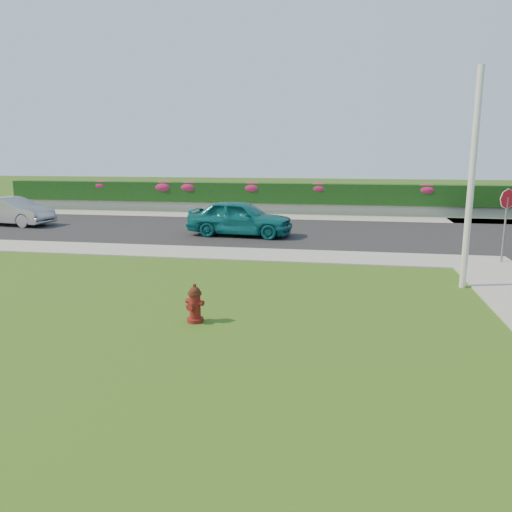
% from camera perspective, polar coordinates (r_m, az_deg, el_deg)
% --- Properties ---
extents(ground, '(120.00, 120.00, 0.00)m').
position_cam_1_polar(ground, '(8.39, -10.01, -12.22)').
color(ground, black).
rests_on(ground, ground).
extents(street_far, '(26.00, 8.00, 0.04)m').
position_cam_1_polar(street_far, '(22.79, -9.96, 3.10)').
color(street_far, black).
rests_on(street_far, ground).
extents(sidewalk_far, '(24.00, 2.00, 0.04)m').
position_cam_1_polar(sidewalk_far, '(18.68, -18.04, 0.80)').
color(sidewalk_far, gray).
rests_on(sidewalk_far, ground).
extents(curb_corner, '(2.00, 2.00, 0.04)m').
position_cam_1_polar(curb_corner, '(17.08, 24.28, -0.65)').
color(curb_corner, gray).
rests_on(curb_corner, ground).
extents(sidewalk_beyond, '(34.00, 2.00, 0.04)m').
position_cam_1_polar(sidewalk_beyond, '(26.65, 1.87, 4.51)').
color(sidewalk_beyond, gray).
rests_on(sidewalk_beyond, ground).
extents(retaining_wall, '(34.00, 0.40, 0.60)m').
position_cam_1_polar(retaining_wall, '(28.10, 2.31, 5.45)').
color(retaining_wall, gray).
rests_on(retaining_wall, ground).
extents(hedge, '(32.00, 0.90, 1.10)m').
position_cam_1_polar(hedge, '(28.12, 2.35, 7.20)').
color(hedge, black).
rests_on(hedge, retaining_wall).
extents(fire_hydrant, '(0.41, 0.39, 0.79)m').
position_cam_1_polar(fire_hydrant, '(10.20, -7.02, -5.48)').
color(fire_hydrant, '#4D0D0C').
rests_on(fire_hydrant, ground).
extents(sedan_teal, '(4.41, 2.10, 1.46)m').
position_cam_1_polar(sedan_teal, '(20.39, -1.82, 4.39)').
color(sedan_teal, '#0D5F64').
rests_on(sedan_teal, street_far).
extents(sedan_silver, '(4.09, 1.92, 1.30)m').
position_cam_1_polar(sedan_silver, '(26.02, -26.08, 4.62)').
color(sedan_silver, '#95969C').
rests_on(sedan_silver, street_far).
extents(utility_pole, '(0.16, 0.16, 5.40)m').
position_cam_1_polar(utility_pole, '(13.43, 23.40, 7.89)').
color(utility_pole, silver).
rests_on(utility_pole, ground).
extents(stop_sign, '(0.54, 0.35, 2.31)m').
position_cam_1_polar(stop_sign, '(17.09, 26.72, 4.84)').
color(stop_sign, slate).
rests_on(stop_sign, ground).
extents(flower_clump_a, '(1.20, 0.77, 0.60)m').
position_cam_1_polar(flower_clump_a, '(31.13, -17.20, 7.70)').
color(flower_clump_a, '#BB2069').
rests_on(flower_clump_a, hedge).
extents(flower_clump_b, '(1.40, 0.90, 0.70)m').
position_cam_1_polar(flower_clump_b, '(29.57, -10.41, 7.77)').
color(flower_clump_b, '#BB2069').
rests_on(flower_clump_b, hedge).
extents(flower_clump_c, '(1.36, 0.87, 0.68)m').
position_cam_1_polar(flower_clump_c, '(29.09, -7.62, 7.81)').
color(flower_clump_c, '#BB2069').
rests_on(flower_clump_c, hedge).
extents(flower_clump_d, '(1.33, 0.85, 0.66)m').
position_cam_1_polar(flower_clump_d, '(28.20, -0.40, 7.80)').
color(flower_clump_d, '#BB2069').
rests_on(flower_clump_d, hedge).
extents(flower_clump_e, '(1.25, 0.80, 0.62)m').
position_cam_1_polar(flower_clump_e, '(27.78, 7.19, 7.68)').
color(flower_clump_e, '#BB2069').
rests_on(flower_clump_e, hedge).
extents(flower_clump_f, '(1.30, 0.84, 0.65)m').
position_cam_1_polar(flower_clump_f, '(28.08, 18.87, 7.17)').
color(flower_clump_f, '#BB2069').
rests_on(flower_clump_f, hedge).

